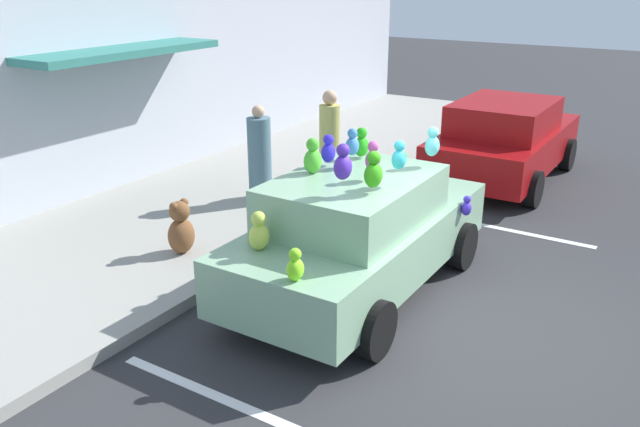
% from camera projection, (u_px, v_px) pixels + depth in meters
% --- Properties ---
extents(ground_plane, '(60.00, 60.00, 0.00)m').
position_uv_depth(ground_plane, '(468.00, 329.00, 7.32)').
color(ground_plane, '#2D2D30').
extents(sidewalk, '(24.00, 4.00, 0.15)m').
position_uv_depth(sidewalk, '(150.00, 234.00, 9.77)').
color(sidewalk, gray).
rests_on(sidewalk, ground).
extents(storefront_building, '(24.00, 1.25, 6.40)m').
position_uv_depth(storefront_building, '(30.00, 13.00, 9.74)').
color(storefront_building, '#B2B7C1').
rests_on(storefront_building, ground).
extents(parking_stripe_front, '(0.12, 3.60, 0.01)m').
position_uv_depth(parking_stripe_front, '(477.00, 224.00, 10.34)').
color(parking_stripe_front, silver).
rests_on(parking_stripe_front, ground).
extents(parking_stripe_rear, '(0.12, 3.60, 0.01)m').
position_uv_depth(parking_stripe_rear, '(269.00, 418.00, 5.87)').
color(parking_stripe_rear, silver).
rests_on(parking_stripe_rear, ground).
extents(plush_covered_car, '(4.12, 1.97, 2.12)m').
position_uv_depth(plush_covered_car, '(359.00, 231.00, 7.94)').
color(plush_covered_car, '#7DA784').
rests_on(plush_covered_car, ground).
extents(parked_sedan_behind, '(4.15, 2.05, 1.54)m').
position_uv_depth(parked_sedan_behind, '(504.00, 140.00, 12.25)').
color(parked_sedan_behind, maroon).
rests_on(parked_sedan_behind, ground).
extents(teddy_bear_on_sidewalk, '(0.40, 0.33, 0.76)m').
position_uv_depth(teddy_bear_on_sidewalk, '(181.00, 229.00, 8.82)').
color(teddy_bear_on_sidewalk, brown).
rests_on(teddy_bear_on_sidewalk, sidewalk).
extents(pedestrian_near_shopfront, '(0.36, 0.36, 1.76)m').
position_uv_depth(pedestrian_near_shopfront, '(329.00, 144.00, 11.21)').
color(pedestrian_near_shopfront, tan).
rests_on(pedestrian_near_shopfront, sidewalk).
extents(pedestrian_walking_past, '(0.39, 0.39, 1.63)m').
position_uv_depth(pedestrian_walking_past, '(260.00, 159.00, 10.63)').
color(pedestrian_walking_past, slate).
rests_on(pedestrian_walking_past, sidewalk).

